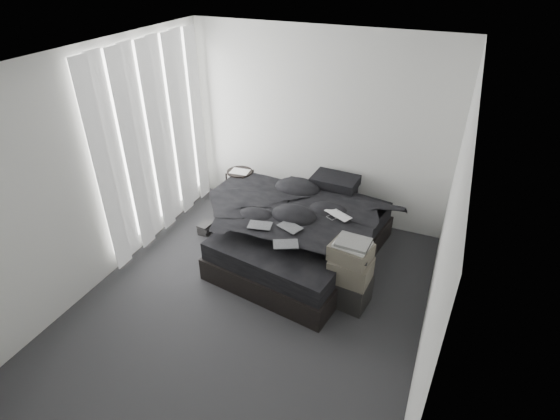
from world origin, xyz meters
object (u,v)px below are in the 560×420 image
at_px(bed, 303,246).
at_px(side_stand, 241,192).
at_px(laptop, 335,211).
at_px(box_lower, 348,290).

relative_size(bed, side_stand, 3.15).
distance_m(bed, side_stand, 1.37).
height_order(laptop, box_lower, laptop).
relative_size(bed, laptop, 6.24).
height_order(side_stand, box_lower, side_stand).
distance_m(bed, box_lower, 0.96).
bearing_deg(side_stand, laptop, -22.09).
height_order(bed, side_stand, side_stand).
distance_m(side_stand, box_lower, 2.31).
distance_m(bed, laptop, 0.74).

